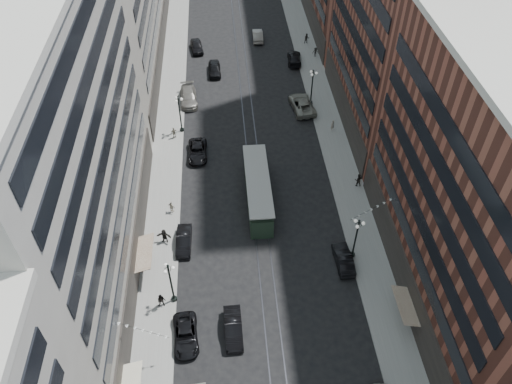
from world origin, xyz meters
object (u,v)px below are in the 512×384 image
object	(u,v)px
car_13	(214,69)
pedestrian_8	(332,125)
lamppost_se_far	(356,237)
car_11	(302,104)
pedestrian_extra_1	(307,39)
car_7	(198,151)
pedestrian_extra_0	(172,207)
car_extra_0	(184,241)
car_10	(344,259)
car_2	(186,335)
pedestrian_2	(162,301)
car_14	(258,36)
lamppost_sw_mid	(180,113)
lamppost_sw_far	(171,282)
pedestrian_5	(164,236)
pedestrian_7	(358,180)
car_8	(188,97)
pedestrian_6	(174,133)
streetcar	(258,190)
car_9	(197,46)
pedestrian_9	(315,52)
car_12	(294,58)
lamppost_se_mid	(312,86)
car_5	(233,328)

from	to	relation	value
car_13	pedestrian_8	bearing A→B (deg)	-46.74
lamppost_se_far	car_11	xyz separation A→B (m)	(-1.43, 26.88, -2.24)
pedestrian_extra_1	car_7	bearing A→B (deg)	-125.76
pedestrian_extra_0	car_extra_0	bearing A→B (deg)	140.22
car_10	car_2	bearing A→B (deg)	22.78
pedestrian_2	car_14	xyz separation A→B (m)	(13.45, 52.66, -0.19)
lamppost_sw_mid	pedestrian_8	distance (m)	20.49
lamppost_sw_far	pedestrian_extra_0	distance (m)	12.07
pedestrian_5	pedestrian_7	xyz separation A→B (m)	(22.58, 6.99, 0.01)
lamppost_sw_far	car_8	xyz separation A→B (m)	(0.80, 34.10, -2.25)
pedestrian_7	pedestrian_8	size ratio (longest dim) A/B	1.08
pedestrian_5	pedestrian_6	size ratio (longest dim) A/B	1.07
lamppost_sw_mid	car_2	distance (m)	31.35
car_13	pedestrian_6	distance (m)	17.02
pedestrian_2	car_8	size ratio (longest dim) A/B	0.28
lamppost_sw_far	streetcar	xyz separation A→B (m)	(9.20, 13.10, -1.54)
lamppost_se_far	car_9	xyz separation A→B (m)	(-16.52, 45.05, -2.31)
pedestrian_9	car_extra_0	distance (m)	43.56
car_7	pedestrian_extra_0	xyz separation A→B (m)	(-2.86, -9.90, 0.21)
car_12	car_14	distance (m)	9.62
streetcar	pedestrian_8	world-z (taller)	streetcar
car_7	pedestrian_extra_0	size ratio (longest dim) A/B	3.33
lamppost_sw_mid	lamppost_se_mid	distance (m)	19.07
lamppost_sw_mid	pedestrian_9	world-z (taller)	lamppost_sw_mid
pedestrian_extra_1	pedestrian_9	bearing A→B (deg)	-82.93
lamppost_sw_mid	car_8	size ratio (longest dim) A/B	0.95
lamppost_se_mid	car_14	world-z (taller)	lamppost_se_mid
car_9	pedestrian_extra_1	size ratio (longest dim) A/B	2.61
pedestrian_2	car_extra_0	world-z (taller)	pedestrian_2
car_11	pedestrian_8	distance (m)	6.28
car_7	pedestrian_7	size ratio (longest dim) A/B	2.89
lamppost_sw_far	car_14	size ratio (longest dim) A/B	1.16
lamppost_se_mid	pedestrian_extra_0	bearing A→B (deg)	-133.44
car_extra_0	lamppost_sw_far	bearing A→B (deg)	-95.04
car_2	pedestrian_extra_0	distance (m)	16.20
lamppost_se_far	pedestrian_5	xyz separation A→B (m)	(-19.66, 3.51, -2.07)
pedestrian_7	car_extra_0	xyz separation A→B (m)	(-20.52, -7.58, -0.30)
streetcar	car_7	bearing A→B (deg)	129.12
lamppost_sw_far	car_2	distance (m)	5.04
car_12	lamppost_sw_far	bearing A→B (deg)	73.28
car_12	pedestrian_6	xyz separation A→B (m)	(-18.53, -18.46, 0.21)
lamppost_se_mid	pedestrian_9	size ratio (longest dim) A/B	3.56
car_5	car_13	distance (m)	45.52
pedestrian_5	pedestrian_9	bearing A→B (deg)	73.19
car_14	lamppost_sw_mid	bearing A→B (deg)	65.27
pedestrian_2	car_9	world-z (taller)	pedestrian_2
car_2	pedestrian_8	distance (m)	35.40
pedestrian_6	car_14	bearing A→B (deg)	-139.99
pedestrian_8	car_9	bearing A→B (deg)	-87.55
car_13	pedestrian_extra_0	distance (m)	30.24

